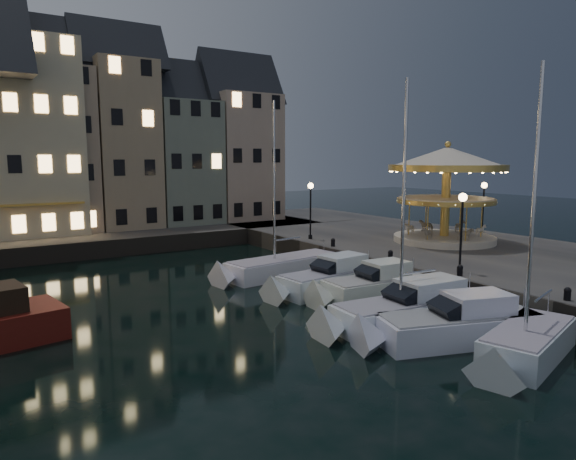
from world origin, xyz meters
TOP-DOWN VIEW (x-y plane):
  - ground at (0.00, 0.00)m, footprint 160.00×160.00m
  - quay_east at (14.00, 6.00)m, footprint 16.00×56.00m
  - quay_north at (-8.00, 28.00)m, footprint 44.00×12.00m
  - quaywall_e at (6.00, 6.00)m, footprint 0.15×44.00m
  - quaywall_n at (-6.00, 22.00)m, footprint 48.00×0.15m
  - streetlamp_b at (7.20, 1.00)m, footprint 0.44×0.44m
  - streetlamp_c at (7.20, 14.50)m, footprint 0.44×0.44m
  - streetlamp_d at (18.50, 8.00)m, footprint 0.44×0.44m
  - bollard_a at (6.60, -5.00)m, footprint 0.30×0.30m
  - bollard_b at (6.60, 0.50)m, footprint 0.30×0.30m
  - bollard_c at (6.60, 5.50)m, footprint 0.30×0.30m
  - bollard_d at (6.60, 11.00)m, footprint 0.30×0.30m
  - townhouse_nc at (-8.00, 30.00)m, footprint 6.82×8.00m
  - townhouse_nd at (-2.25, 30.00)m, footprint 5.50×8.00m
  - townhouse_ne at (3.20, 30.00)m, footprint 6.16×8.00m
  - townhouse_nf at (9.25, 30.00)m, footprint 6.82×8.00m
  - motorboat_a at (1.87, -6.10)m, footprint 6.38×3.55m
  - motorboat_b at (1.24, -3.36)m, footprint 7.61×4.29m
  - motorboat_c at (1.37, -0.90)m, footprint 8.67×2.89m
  - motorboat_d at (2.75, 3.00)m, footprint 6.65×2.57m
  - motorboat_e at (1.87, 5.46)m, footprint 7.44×2.70m
  - motorboat_f at (1.55, 10.12)m, footprint 8.72×3.15m
  - carousel at (14.53, 8.22)m, footprint 8.16×8.16m

SIDE VIEW (x-z plane):
  - ground at x=0.00m, z-range 0.00..0.00m
  - motorboat_f at x=1.55m, z-range -5.23..6.29m
  - motorboat_a at x=1.87m, z-range -4.72..5.79m
  - motorboat_d at x=2.75m, z-range -0.44..1.71m
  - motorboat_e at x=1.87m, z-range -0.44..1.71m
  - motorboat_b at x=1.24m, z-range -0.43..1.72m
  - quay_east at x=14.00m, z-range 0.00..1.30m
  - quay_north at x=-8.00m, z-range 0.00..1.30m
  - quaywall_e at x=6.00m, z-range 0.00..1.30m
  - quaywall_n at x=-6.00m, z-range 0.00..1.30m
  - motorboat_c at x=1.37m, z-range -5.05..6.41m
  - bollard_a at x=6.60m, z-range 1.32..1.89m
  - bollard_b at x=6.60m, z-range 1.32..1.89m
  - bollard_c at x=6.60m, z-range 1.32..1.89m
  - bollard_d at x=6.60m, z-range 1.32..1.89m
  - streetlamp_b at x=7.20m, z-range 1.93..6.10m
  - streetlamp_c at x=7.20m, z-range 1.93..6.10m
  - streetlamp_d at x=18.50m, z-range 1.93..6.10m
  - carousel at x=14.53m, z-range 2.43..9.57m
  - townhouse_ne at x=3.20m, z-range 1.38..14.18m
  - townhouse_nf at x=9.25m, z-range 1.38..15.18m
  - townhouse_nc at x=-8.00m, z-range 1.38..16.18m
  - townhouse_nd at x=-2.25m, z-range 1.38..17.18m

